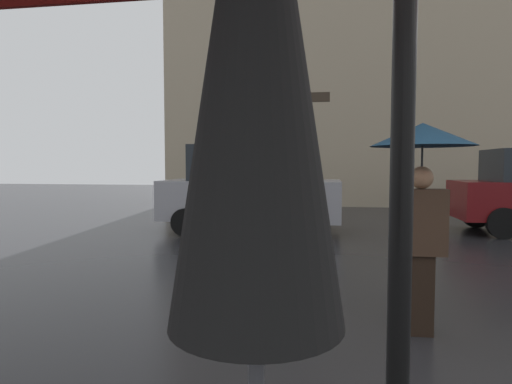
{
  "coord_description": "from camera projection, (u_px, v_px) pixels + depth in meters",
  "views": [
    {
      "loc": [
        -0.78,
        -2.25,
        1.55
      ],
      "look_at": [
        -1.74,
        3.71,
        1.18
      ],
      "focal_mm": 30.59,
      "sensor_mm": 36.0,
      "label": 1
    }
  ],
  "objects": [
    {
      "name": "parked_scooter",
      "position": [
        253.0,
        230.0,
        6.7
      ],
      "size": [
        1.32,
        0.32,
        1.23
      ],
      "rotation": [
        0.0,
        0.0,
        -0.02
      ],
      "color": "black",
      "rests_on": "ground"
    },
    {
      "name": "pedestrian_with_umbrella",
      "position": [
        422.0,
        170.0,
        3.91
      ],
      "size": [
        0.92,
        0.92,
        1.93
      ],
      "rotation": [
        0.0,
        0.0,
        0.38
      ],
      "color": "black",
      "rests_on": "ground"
    },
    {
      "name": "parked_car_right",
      "position": [
        249.0,
        189.0,
        10.1
      ],
      "size": [
        4.05,
        1.93,
        2.0
      ],
      "rotation": [
        0.0,
        0.0,
        2.98
      ],
      "color": "gray",
      "rests_on": "ground"
    },
    {
      "name": "street_signpost",
      "position": [
        300.0,
        149.0,
        8.32
      ],
      "size": [
        1.08,
        0.08,
        3.08
      ],
      "color": "black",
      "rests_on": "ground"
    },
    {
      "name": "folded_patio_umbrella_near",
      "position": [
        256.0,
        76.0,
        0.92
      ],
      "size": [
        0.4,
        0.4,
        2.45
      ],
      "color": "black",
      "rests_on": "ground"
    }
  ]
}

